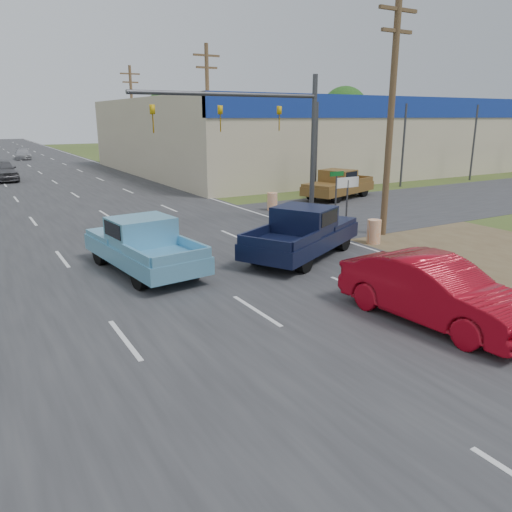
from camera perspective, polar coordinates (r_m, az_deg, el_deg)
main_road at (r=43.63m, az=-22.03°, el=7.84°), size 15.00×180.00×0.02m
cross_road at (r=22.39m, az=-13.07°, el=2.14°), size 120.00×10.00×0.02m
dirt_verge at (r=22.21m, az=22.44°, el=1.23°), size 8.00×18.00×0.01m
big_box_store at (r=57.51m, az=11.78°, el=13.57°), size 50.00×28.10×6.60m
utility_pole_1 at (r=22.45m, az=15.19°, el=15.72°), size 2.00×0.28×10.00m
utility_pole_2 at (r=37.40m, az=-5.52°, el=15.94°), size 2.00×0.28×10.00m
utility_pole_3 at (r=54.24m, az=-13.93°, el=15.46°), size 2.00×0.28×10.00m
tree_3 at (r=95.28m, az=10.07°, el=16.09°), size 8.40×8.40×10.40m
tree_5 at (r=104.41m, az=-10.45°, el=15.84°), size 7.98×7.98×9.88m
barrel_0 at (r=21.18m, az=13.32°, el=2.72°), size 0.56×0.56×1.00m
barrel_1 at (r=28.02m, az=1.88°, el=6.22°), size 0.56×0.56×1.00m
lane_sign at (r=22.52m, az=10.41°, el=7.27°), size 1.20×0.08×2.52m
street_name_sign at (r=24.08m, az=9.13°, el=7.15°), size 0.80×0.08×2.61m
signal_mast at (r=23.31m, az=1.18°, el=14.95°), size 9.12×0.40×7.00m
red_convertible at (r=13.37m, az=19.72°, el=-3.83°), size 2.22×5.20×1.67m
blue_pickup at (r=17.32m, az=-12.94°, el=1.37°), size 2.75×5.76×1.84m
navy_pickup at (r=18.69m, az=5.51°, el=2.81°), size 6.07×4.61×1.89m
brown_pickup at (r=32.52m, az=9.28°, el=8.10°), size 5.92×3.82×1.84m
distant_car_grey at (r=46.01m, az=-27.05°, el=8.70°), size 2.31×5.14×1.71m
distant_car_silver at (r=68.85m, az=-25.10°, el=10.50°), size 2.08×4.47×1.26m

